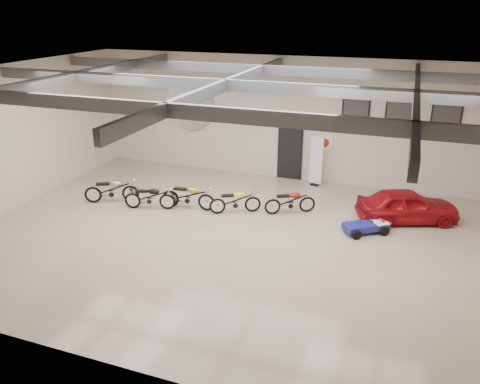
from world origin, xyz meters
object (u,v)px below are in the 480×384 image
(banner_stand, at_px, (316,162))
(motorcycle_gold, at_px, (188,195))
(vintage_car, at_px, (407,206))
(go_kart, at_px, (370,223))
(motorcycle_red, at_px, (290,201))
(motorcycle_black, at_px, (150,197))
(motorcycle_yellow, at_px, (235,201))
(motorcycle_silver, at_px, (111,189))

(banner_stand, height_order, motorcycle_gold, banner_stand)
(motorcycle_gold, distance_m, vintage_car, 7.53)
(motorcycle_gold, relative_size, go_kart, 1.13)
(motorcycle_red, distance_m, vintage_car, 3.92)
(motorcycle_black, height_order, motorcycle_gold, motorcycle_gold)
(motorcycle_yellow, bearing_deg, vintage_car, -14.28)
(motorcycle_black, distance_m, motorcycle_gold, 1.38)
(motorcycle_black, bearing_deg, go_kart, -10.02)
(motorcycle_silver, bearing_deg, vintage_car, -14.31)
(banner_stand, distance_m, motorcycle_yellow, 4.22)
(banner_stand, bearing_deg, motorcycle_black, -127.13)
(motorcycle_black, height_order, vintage_car, vintage_car)
(motorcycle_silver, height_order, go_kart, motorcycle_silver)
(banner_stand, xyz_separation_m, motorcycle_red, (-0.29, -3.01, -0.52))
(go_kart, height_order, vintage_car, vintage_car)
(go_kart, bearing_deg, motorcycle_black, 150.53)
(banner_stand, distance_m, vintage_car, 4.27)
(banner_stand, relative_size, vintage_car, 0.60)
(motorcycle_black, height_order, motorcycle_red, motorcycle_black)
(banner_stand, distance_m, motorcycle_black, 6.71)
(go_kart, bearing_deg, banner_stand, 89.73)
(motorcycle_silver, xyz_separation_m, motorcycle_yellow, (4.63, 0.63, -0.04))
(motorcycle_black, distance_m, vintage_car, 8.90)
(banner_stand, relative_size, motorcycle_yellow, 1.11)
(motorcycle_silver, distance_m, vintage_car, 10.48)
(banner_stand, xyz_separation_m, vintage_car, (3.56, -2.31, -0.42))
(motorcycle_yellow, distance_m, motorcycle_red, 1.92)
(motorcycle_silver, xyz_separation_m, motorcycle_gold, (2.92, 0.41, -0.00))
(motorcycle_gold, xyz_separation_m, vintage_car, (7.38, 1.53, 0.06))
(motorcycle_gold, bearing_deg, vintage_car, 7.44)
(motorcycle_yellow, bearing_deg, motorcycle_black, 165.80)
(motorcycle_gold, height_order, go_kart, motorcycle_gold)
(banner_stand, height_order, motorcycle_yellow, banner_stand)
(motorcycle_yellow, xyz_separation_m, go_kart, (4.59, 0.03, -0.15))
(motorcycle_silver, bearing_deg, motorcycle_black, -27.36)
(banner_stand, height_order, go_kart, banner_stand)
(motorcycle_black, distance_m, go_kart, 7.62)
(banner_stand, bearing_deg, motorcycle_yellow, -107.58)
(banner_stand, distance_m, motorcycle_gold, 5.43)
(motorcycle_gold, bearing_deg, motorcycle_black, -163.85)
(banner_stand, xyz_separation_m, motorcycle_silver, (-6.73, -4.25, -0.48))
(motorcycle_red, bearing_deg, motorcycle_silver, 161.90)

